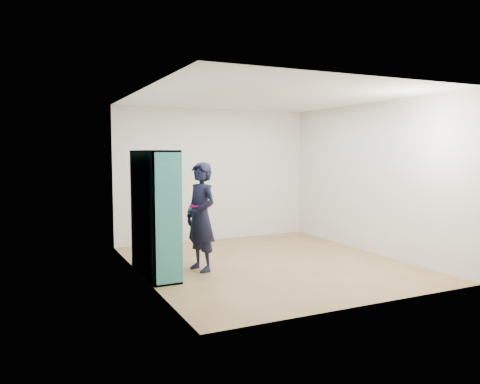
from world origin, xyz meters
name	(u,v)px	position (x,y,z in m)	size (l,w,h in m)	color
floor	(269,263)	(0.00, 0.00, 0.00)	(4.50, 4.50, 0.00)	brown
ceiling	(270,97)	(0.00, 0.00, 2.60)	(4.50, 4.50, 0.00)	white
wall_left	(142,185)	(-2.00, 0.00, 1.30)	(0.02, 4.50, 2.60)	silver
wall_right	(370,178)	(2.00, 0.00, 1.30)	(0.02, 4.50, 2.60)	silver
wall_back	(215,175)	(0.00, 2.25, 1.30)	(4.00, 0.02, 2.60)	silver
wall_front	(366,193)	(0.00, -2.25, 1.30)	(4.00, 0.02, 2.60)	silver
bookshelf	(153,214)	(-1.83, 0.13, 0.87)	(0.39, 1.34, 1.78)	#287C70
person	(201,217)	(-1.12, 0.05, 0.81)	(0.53, 0.67, 1.61)	black
smartphone	(190,210)	(-1.28, 0.09, 0.91)	(0.06, 0.11, 0.14)	silver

